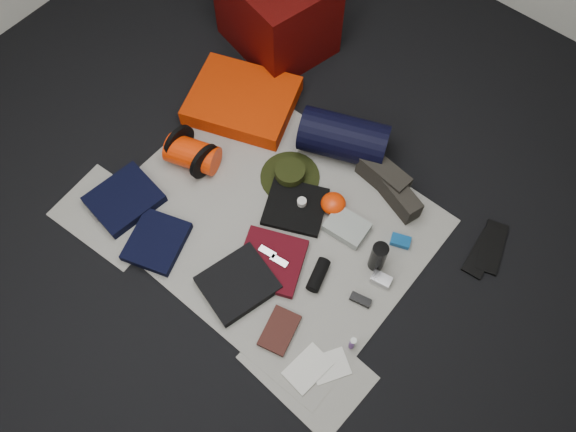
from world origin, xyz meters
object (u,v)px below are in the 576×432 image
Objects in this scene: sleeping_pad at (242,101)px; stuff_sack at (193,154)px; paperback_book at (279,330)px; red_cabinet at (277,10)px; compact_camera at (381,279)px; water_bottle at (378,257)px; navy_duffel at (344,138)px.

sleeping_pad is 0.48m from stuff_sack.
paperback_book is (1.01, -0.45, -0.07)m from stuff_sack.
red_cabinet is 2.85× the size of paperback_book.
stuff_sack is 1.25m from compact_camera.
water_bottle is 0.95× the size of paperback_book.
sleeping_pad is at bearing -58.90° from red_cabinet.
stuff_sack is (0.05, -0.48, 0.03)m from sleeping_pad.
red_cabinet is 1.66m from water_bottle.
stuff_sack is at bearing -172.78° from water_bottle.
red_cabinet is at bearing 148.12° from water_bottle.
sleeping_pad is at bearing 168.75° from navy_duffel.
sleeping_pad is 1.27m from water_bottle.
red_cabinet is 0.61m from sleeping_pad.
water_bottle is 0.13m from compact_camera.
red_cabinet is 2.16× the size of stuff_sack.
water_bottle is at bearing 60.83° from paperback_book.
water_bottle is 0.62m from paperback_book.
water_bottle is (1.40, -0.87, -0.15)m from red_cabinet.
red_cabinet reaches higher than water_bottle.
stuff_sack is at bearing -83.70° from sleeping_pad.
red_cabinet is 1.76m from compact_camera.
stuff_sack is at bearing -64.33° from red_cabinet.
water_bottle is at bearing -15.03° from sleeping_pad.
sleeping_pad reaches higher than compact_camera.
stuff_sack is at bearing 141.91° from paperback_book.
compact_camera is at bearing -16.53° from sleeping_pad.
stuff_sack is at bearing -157.24° from navy_duffel.
water_bottle is at bearing -61.25° from navy_duffel.
red_cabinet is 1.06m from stuff_sack.
navy_duffel is at bearing 141.16° from water_bottle.
sleeping_pad is 1.24× the size of navy_duffel.
red_cabinet is 1.94m from paperback_book.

